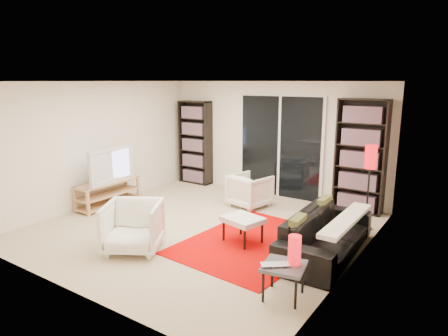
{
  "coord_description": "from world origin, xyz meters",
  "views": [
    {
      "loc": [
        3.85,
        -5.02,
        2.42
      ],
      "look_at": [
        0.25,
        0.3,
        1.0
      ],
      "focal_mm": 32.0,
      "sensor_mm": 36.0,
      "label": 1
    }
  ],
  "objects_px": {
    "bookshelf_left": "(195,143)",
    "sofa": "(326,234)",
    "tv_stand": "(108,193)",
    "ottoman": "(243,221)",
    "bookshelf_right": "(360,156)",
    "side_table": "(284,269)",
    "floor_lamp": "(370,165)",
    "armchair_front": "(133,227)",
    "armchair_back": "(250,190)"
  },
  "relations": [
    {
      "from": "sofa",
      "to": "armchair_front",
      "type": "xyz_separation_m",
      "value": [
        -2.35,
        -1.44,
        0.06
      ]
    },
    {
      "from": "bookshelf_left",
      "to": "armchair_back",
      "type": "distance_m",
      "value": 2.3
    },
    {
      "from": "ottoman",
      "to": "tv_stand",
      "type": "bearing_deg",
      "value": 178.72
    },
    {
      "from": "tv_stand",
      "to": "armchair_back",
      "type": "distance_m",
      "value": 2.77
    },
    {
      "from": "bookshelf_left",
      "to": "tv_stand",
      "type": "distance_m",
      "value": 2.52
    },
    {
      "from": "floor_lamp",
      "to": "tv_stand",
      "type": "bearing_deg",
      "value": -161.14
    },
    {
      "from": "bookshelf_left",
      "to": "armchair_front",
      "type": "xyz_separation_m",
      "value": [
        1.68,
        -3.61,
        -0.61
      ]
    },
    {
      "from": "ottoman",
      "to": "floor_lamp",
      "type": "height_order",
      "value": "floor_lamp"
    },
    {
      "from": "bookshelf_right",
      "to": "tv_stand",
      "type": "height_order",
      "value": "bookshelf_right"
    },
    {
      "from": "tv_stand",
      "to": "armchair_front",
      "type": "distance_m",
      "value": 2.31
    },
    {
      "from": "tv_stand",
      "to": "side_table",
      "type": "height_order",
      "value": "tv_stand"
    },
    {
      "from": "armchair_back",
      "to": "armchair_front",
      "type": "xyz_separation_m",
      "value": [
        -0.34,
        -2.73,
        0.04
      ]
    },
    {
      "from": "armchair_back",
      "to": "floor_lamp",
      "type": "xyz_separation_m",
      "value": [
        2.21,
        0.02,
        0.76
      ]
    },
    {
      "from": "bookshelf_left",
      "to": "sofa",
      "type": "xyz_separation_m",
      "value": [
        4.03,
        -2.17,
        -0.68
      ]
    },
    {
      "from": "bookshelf_right",
      "to": "ottoman",
      "type": "height_order",
      "value": "bookshelf_right"
    },
    {
      "from": "sofa",
      "to": "side_table",
      "type": "relative_size",
      "value": 3.83
    },
    {
      "from": "sofa",
      "to": "armchair_back",
      "type": "relative_size",
      "value": 2.92
    },
    {
      "from": "tv_stand",
      "to": "floor_lamp",
      "type": "relative_size",
      "value": 0.94
    },
    {
      "from": "sofa",
      "to": "ottoman",
      "type": "xyz_separation_m",
      "value": [
        -1.19,
        -0.31,
        0.05
      ]
    },
    {
      "from": "tv_stand",
      "to": "bookshelf_right",
      "type": "bearing_deg",
      "value": 30.18
    },
    {
      "from": "tv_stand",
      "to": "sofa",
      "type": "relative_size",
      "value": 0.65
    },
    {
      "from": "bookshelf_right",
      "to": "side_table",
      "type": "bearing_deg",
      "value": -86.8
    },
    {
      "from": "side_table",
      "to": "armchair_front",
      "type": "bearing_deg",
      "value": -179.06
    },
    {
      "from": "side_table",
      "to": "floor_lamp",
      "type": "height_order",
      "value": "floor_lamp"
    },
    {
      "from": "tv_stand",
      "to": "sofa",
      "type": "distance_m",
      "value": 4.32
    },
    {
      "from": "sofa",
      "to": "side_table",
      "type": "bearing_deg",
      "value": 178.75
    },
    {
      "from": "tv_stand",
      "to": "bookshelf_left",
      "type": "bearing_deg",
      "value": 83.31
    },
    {
      "from": "tv_stand",
      "to": "ottoman",
      "type": "height_order",
      "value": "tv_stand"
    },
    {
      "from": "tv_stand",
      "to": "ottoman",
      "type": "relative_size",
      "value": 2.0
    },
    {
      "from": "ottoman",
      "to": "side_table",
      "type": "distance_m",
      "value": 1.63
    },
    {
      "from": "bookshelf_right",
      "to": "side_table",
      "type": "relative_size",
      "value": 3.92
    },
    {
      "from": "tv_stand",
      "to": "side_table",
      "type": "bearing_deg",
      "value": -15.05
    },
    {
      "from": "tv_stand",
      "to": "side_table",
      "type": "relative_size",
      "value": 2.47
    },
    {
      "from": "side_table",
      "to": "tv_stand",
      "type": "bearing_deg",
      "value": 164.95
    },
    {
      "from": "bookshelf_right",
      "to": "armchair_back",
      "type": "distance_m",
      "value": 2.15
    },
    {
      "from": "ottoman",
      "to": "side_table",
      "type": "height_order",
      "value": "same"
    },
    {
      "from": "bookshelf_left",
      "to": "side_table",
      "type": "bearing_deg",
      "value": -41.38
    },
    {
      "from": "side_table",
      "to": "bookshelf_left",
      "type": "bearing_deg",
      "value": 138.62
    },
    {
      "from": "bookshelf_right",
      "to": "ottoman",
      "type": "xyz_separation_m",
      "value": [
        -1.01,
        -2.47,
        -0.7
      ]
    },
    {
      "from": "floor_lamp",
      "to": "side_table",
      "type": "bearing_deg",
      "value": -94.03
    },
    {
      "from": "armchair_back",
      "to": "floor_lamp",
      "type": "relative_size",
      "value": 0.5
    },
    {
      "from": "tv_stand",
      "to": "side_table",
      "type": "xyz_separation_m",
      "value": [
        4.33,
        -1.16,
        0.09
      ]
    },
    {
      "from": "armchair_front",
      "to": "floor_lamp",
      "type": "distance_m",
      "value": 3.82
    },
    {
      "from": "sofa",
      "to": "side_table",
      "type": "height_order",
      "value": "sofa"
    },
    {
      "from": "sofa",
      "to": "side_table",
      "type": "xyz_separation_m",
      "value": [
        0.02,
        -1.4,
        0.05
      ]
    },
    {
      "from": "sofa",
      "to": "armchair_front",
      "type": "height_order",
      "value": "armchair_front"
    },
    {
      "from": "bookshelf_left",
      "to": "side_table",
      "type": "height_order",
      "value": "bookshelf_left"
    },
    {
      "from": "bookshelf_left",
      "to": "ottoman",
      "type": "distance_m",
      "value": 3.82
    },
    {
      "from": "armchair_front",
      "to": "ottoman",
      "type": "xyz_separation_m",
      "value": [
        1.16,
        1.13,
        -0.02
      ]
    },
    {
      "from": "side_table",
      "to": "floor_lamp",
      "type": "bearing_deg",
      "value": 85.97
    }
  ]
}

